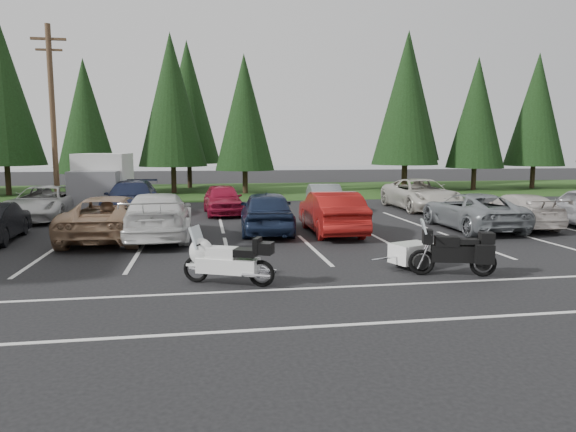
# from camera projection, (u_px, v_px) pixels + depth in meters

# --- Properties ---
(ground) EXTENTS (120.00, 120.00, 0.00)m
(ground) POSITION_uv_depth(u_px,v_px,m) (304.00, 256.00, 15.17)
(ground) COLOR black
(ground) RESTS_ON ground
(grass_strip) EXTENTS (80.00, 16.00, 0.01)m
(grass_strip) POSITION_uv_depth(u_px,v_px,m) (243.00, 191.00, 38.65)
(grass_strip) COLOR #1B3B13
(grass_strip) RESTS_ON ground
(lake_water) EXTENTS (70.00, 50.00, 0.02)m
(lake_water) POSITION_uv_depth(u_px,v_px,m) (255.00, 172.00, 69.62)
(lake_water) COLOR slate
(lake_water) RESTS_ON ground
(utility_pole) EXTENTS (1.60, 0.26, 9.00)m
(utility_pole) POSITION_uv_depth(u_px,v_px,m) (53.00, 116.00, 24.69)
(utility_pole) COLOR #473321
(utility_pole) RESTS_ON ground
(box_truck) EXTENTS (2.40, 5.60, 2.90)m
(box_truck) POSITION_uv_depth(u_px,v_px,m) (101.00, 183.00, 25.93)
(box_truck) COLOR silver
(box_truck) RESTS_ON ground
(stall_markings) EXTENTS (32.00, 16.00, 0.01)m
(stall_markings) POSITION_uv_depth(u_px,v_px,m) (292.00, 244.00, 17.13)
(stall_markings) COLOR silver
(stall_markings) RESTS_ON ground
(conifer_2) EXTENTS (5.10, 5.10, 11.89)m
(conifer_2) POSITION_uv_depth(u_px,v_px,m) (2.00, 91.00, 34.00)
(conifer_2) COLOR #332316
(conifer_2) RESTS_ON ground
(conifer_3) EXTENTS (3.87, 3.87, 9.02)m
(conifer_3) POSITION_uv_depth(u_px,v_px,m) (85.00, 116.00, 33.73)
(conifer_3) COLOR #332316
(conifer_3) RESTS_ON ground
(conifer_4) EXTENTS (4.80, 4.80, 11.17)m
(conifer_4) POSITION_uv_depth(u_px,v_px,m) (171.00, 100.00, 35.92)
(conifer_4) COLOR #332316
(conifer_4) RESTS_ON ground
(conifer_5) EXTENTS (4.14, 4.14, 9.63)m
(conifer_5) POSITION_uv_depth(u_px,v_px,m) (244.00, 113.00, 35.57)
(conifer_5) COLOR #332316
(conifer_5) RESTS_ON ground
(conifer_6) EXTENTS (4.93, 4.93, 11.48)m
(conifer_6) POSITION_uv_depth(u_px,v_px,m) (406.00, 100.00, 37.84)
(conifer_6) COLOR #332316
(conifer_6) RESTS_ON ground
(conifer_7) EXTENTS (4.27, 4.27, 9.94)m
(conifer_7) POSITION_uv_depth(u_px,v_px,m) (477.00, 113.00, 38.55)
(conifer_7) COLOR #332316
(conifer_7) RESTS_ON ground
(conifer_8) EXTENTS (4.53, 4.53, 10.56)m
(conifer_8) POSITION_uv_depth(u_px,v_px,m) (537.00, 110.00, 40.17)
(conifer_8) COLOR #332316
(conifer_8) RESTS_ON ground
(conifer_back_b) EXTENTS (4.97, 4.97, 11.58)m
(conifer_back_b) POSITION_uv_depth(u_px,v_px,m) (188.00, 102.00, 40.55)
(conifer_back_b) COLOR #332316
(conifer_back_b) RESTS_ON ground
(conifer_back_c) EXTENTS (5.50, 5.50, 12.81)m
(conifer_back_c) POSITION_uv_depth(u_px,v_px,m) (407.00, 96.00, 42.66)
(conifer_back_c) COLOR #332316
(conifer_back_c) RESTS_ON ground
(car_near_2) EXTENTS (2.87, 5.68, 1.54)m
(car_near_2) POSITION_uv_depth(u_px,v_px,m) (111.00, 218.00, 17.87)
(car_near_2) COLOR #9F7C5C
(car_near_2) RESTS_ON ground
(car_near_3) EXTENTS (2.37, 5.64, 1.63)m
(car_near_3) POSITION_uv_depth(u_px,v_px,m) (158.00, 216.00, 17.99)
(car_near_3) COLOR white
(car_near_3) RESTS_ON ground
(car_near_4) EXTENTS (2.21, 4.86, 1.62)m
(car_near_4) POSITION_uv_depth(u_px,v_px,m) (267.00, 212.00, 19.25)
(car_near_4) COLOR #18233D
(car_near_4) RESTS_ON ground
(car_near_5) EXTENTS (1.73, 4.83, 1.59)m
(car_near_5) POSITION_uv_depth(u_px,v_px,m) (331.00, 212.00, 19.16)
(car_near_5) COLOR maroon
(car_near_5) RESTS_ON ground
(car_near_6) EXTENTS (2.39, 5.16, 1.43)m
(car_near_6) POSITION_uv_depth(u_px,v_px,m) (472.00, 211.00, 20.17)
(car_near_6) COLOR gray
(car_near_6) RESTS_ON ground
(car_near_7) EXTENTS (2.26, 4.82, 1.36)m
(car_near_7) POSITION_uv_depth(u_px,v_px,m) (517.00, 210.00, 20.69)
(car_near_7) COLOR beige
(car_near_7) RESTS_ON ground
(car_far_0) EXTENTS (2.65, 5.44, 1.49)m
(car_far_0) POSITION_uv_depth(u_px,v_px,m) (44.00, 203.00, 22.92)
(car_far_0) COLOR silver
(car_far_0) RESTS_ON ground
(car_far_1) EXTENTS (2.38, 5.70, 1.65)m
(car_far_1) POSITION_uv_depth(u_px,v_px,m) (132.00, 199.00, 23.91)
(car_far_1) COLOR #181F3C
(car_far_1) RESTS_ON ground
(car_far_2) EXTENTS (1.97, 4.36, 1.45)m
(car_far_2) POSITION_uv_depth(u_px,v_px,m) (223.00, 199.00, 24.75)
(car_far_2) COLOR maroon
(car_far_2) RESTS_ON ground
(car_far_3) EXTENTS (1.83, 4.35, 1.40)m
(car_far_3) POSITION_uv_depth(u_px,v_px,m) (325.00, 199.00, 25.21)
(car_far_3) COLOR slate
(car_far_3) RESTS_ON ground
(car_far_4) EXTENTS (2.69, 5.75, 1.59)m
(car_far_4) POSITION_uv_depth(u_px,v_px,m) (421.00, 194.00, 26.58)
(car_far_4) COLOR beige
(car_far_4) RESTS_ON ground
(touring_motorcycle) EXTENTS (2.59, 1.71, 1.38)m
(touring_motorcycle) POSITION_uv_depth(u_px,v_px,m) (228.00, 256.00, 11.90)
(touring_motorcycle) COLOR white
(touring_motorcycle) RESTS_ON ground
(cargo_trailer) EXTENTS (1.69, 1.32, 0.69)m
(cargo_trailer) POSITION_uv_depth(u_px,v_px,m) (411.00, 256.00, 13.57)
(cargo_trailer) COLOR white
(cargo_trailer) RESTS_ON ground
(adventure_motorcycle) EXTENTS (2.51, 1.42, 1.44)m
(adventure_motorcycle) POSITION_uv_depth(u_px,v_px,m) (453.00, 247.00, 12.73)
(adventure_motorcycle) COLOR black
(adventure_motorcycle) RESTS_ON ground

